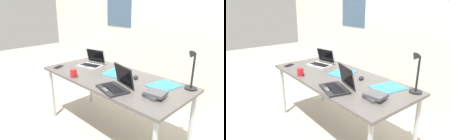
% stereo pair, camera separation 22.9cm
% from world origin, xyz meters
% --- Properties ---
extents(ground_plane, '(12.00, 12.00, 0.00)m').
position_xyz_m(ground_plane, '(0.00, 0.00, 0.00)').
color(ground_plane, '#B7AD9E').
extents(wall_back, '(6.00, 0.13, 2.60)m').
position_xyz_m(wall_back, '(-0.00, 1.10, 1.30)').
color(wall_back, silver).
rests_on(wall_back, ground_plane).
extents(desk, '(1.80, 0.80, 0.74)m').
position_xyz_m(desk, '(0.00, 0.00, 0.68)').
color(desk, '#595451').
rests_on(desk, ground_plane).
extents(desk_lamp, '(0.12, 0.18, 0.40)m').
position_xyz_m(desk_lamp, '(0.80, 0.28, 0.94)').
color(desk_lamp, black).
rests_on(desk_lamp, desk).
extents(laptop_center, '(0.36, 0.32, 0.22)m').
position_xyz_m(laptop_center, '(-0.49, 0.10, 0.79)').
color(laptop_center, '#B7BABC').
rests_on(laptop_center, desk).
extents(laptop_mid_desk, '(0.37, 0.34, 0.23)m').
position_xyz_m(laptop_mid_desk, '(0.28, -0.22, 0.79)').
color(laptop_mid_desk, '#232326').
rests_on(laptop_mid_desk, desk).
extents(computer_mouse, '(0.10, 0.11, 0.03)m').
position_xyz_m(computer_mouse, '(0.23, 0.15, 0.76)').
color(computer_mouse, black).
rests_on(computer_mouse, desk).
extents(cell_phone, '(0.12, 0.15, 0.01)m').
position_xyz_m(cell_phone, '(-0.76, -0.26, 0.74)').
color(cell_phone, black).
rests_on(cell_phone, desk).
extents(book_stack, '(0.20, 0.18, 0.06)m').
position_xyz_m(book_stack, '(0.65, -0.11, 0.77)').
color(book_stack, '#4C4C51').
rests_on(book_stack, desk).
extents(paper_folder_near_mouse, '(0.30, 0.36, 0.01)m').
position_xyz_m(paper_folder_near_mouse, '(-0.07, 0.12, 0.74)').
color(paper_folder_near_mouse, '#338CC6').
rests_on(paper_folder_near_mouse, desk).
extents(paper_folder_front_left, '(0.29, 0.35, 0.01)m').
position_xyz_m(paper_folder_front_left, '(0.57, 0.18, 0.74)').
color(paper_folder_front_left, '#338CC6').
rests_on(paper_folder_front_left, desk).
extents(coffee_mug, '(0.11, 0.08, 0.09)m').
position_xyz_m(coffee_mug, '(-0.30, -0.32, 0.78)').
color(coffee_mug, '#B21E23').
rests_on(coffee_mug, desk).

